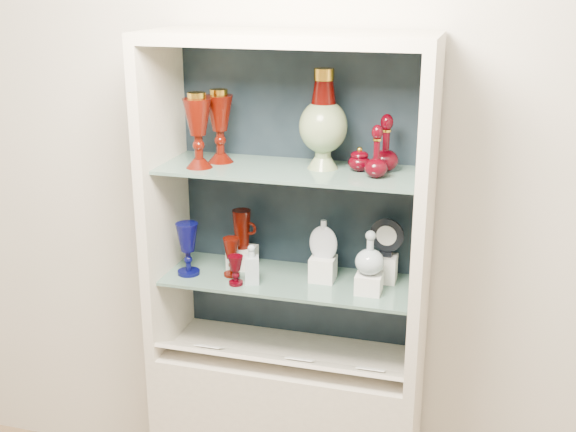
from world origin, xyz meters
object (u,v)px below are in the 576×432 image
(lidded_bowl, at_px, (359,159))
(clear_square_bottle, at_px, (252,264))
(pedestal_lamp_right, at_px, (198,130))
(cameo_medallion, at_px, (387,237))
(enamel_urn, at_px, (323,119))
(ruby_goblet_tall, at_px, (231,257))
(ruby_decanter_b, at_px, (386,141))
(ruby_decanter_a, at_px, (377,148))
(flat_flask, at_px, (323,238))
(ruby_pitcher, at_px, (242,229))
(ruby_goblet_small, at_px, (236,270))
(pedestal_lamp_left, at_px, (220,126))
(clear_round_decanter, at_px, (370,254))
(cobalt_goblet, at_px, (188,249))

(lidded_bowl, xyz_separation_m, clear_square_bottle, (-0.36, -0.11, -0.39))
(pedestal_lamp_right, bearing_deg, cameo_medallion, 12.23)
(lidded_bowl, height_order, cameo_medallion, lidded_bowl)
(enamel_urn, bearing_deg, ruby_goblet_tall, -168.29)
(ruby_decanter_b, xyz_separation_m, clear_square_bottle, (-0.45, -0.13, -0.45))
(ruby_decanter_a, bearing_deg, flat_flask, 162.79)
(clear_square_bottle, bearing_deg, ruby_goblet_tall, 153.87)
(enamel_urn, distance_m, ruby_goblet_tall, 0.62)
(lidded_bowl, xyz_separation_m, ruby_pitcher, (-0.45, 0.03, -0.31))
(enamel_urn, distance_m, ruby_decanter_b, 0.23)
(enamel_urn, relative_size, ruby_pitcher, 2.34)
(lidded_bowl, relative_size, cameo_medallion, 0.60)
(ruby_pitcher, bearing_deg, ruby_decanter_b, 7.79)
(ruby_goblet_small, bearing_deg, ruby_pitcher, 100.91)
(clear_square_bottle, bearing_deg, pedestal_lamp_left, 144.93)
(enamel_urn, xyz_separation_m, ruby_decanter_b, (0.22, 0.02, -0.07))
(ruby_goblet_tall, distance_m, ruby_pitcher, 0.12)
(lidded_bowl, bearing_deg, ruby_goblet_tall, -171.98)
(lidded_bowl, relative_size, flat_flask, 0.60)
(ruby_goblet_tall, relative_size, ruby_pitcher, 1.00)
(pedestal_lamp_left, xyz_separation_m, flat_flask, (0.39, -0.01, -0.39))
(clear_square_bottle, xyz_separation_m, flat_flask, (0.24, 0.10, 0.09))
(pedestal_lamp_right, bearing_deg, ruby_pitcher, 50.46)
(ruby_pitcher, bearing_deg, clear_round_decanter, -3.29)
(enamel_urn, height_order, cameo_medallion, enamel_urn)
(ruby_goblet_small, bearing_deg, ruby_decanter_a, 7.83)
(pedestal_lamp_left, distance_m, cameo_medallion, 0.72)
(clear_square_bottle, bearing_deg, enamel_urn, 26.18)
(lidded_bowl, height_order, ruby_goblet_small, lidded_bowl)
(ruby_goblet_tall, bearing_deg, pedestal_lamp_right, -157.61)
(pedestal_lamp_right, height_order, cobalt_goblet, pedestal_lamp_right)
(pedestal_lamp_right, xyz_separation_m, ruby_pitcher, (0.11, 0.13, -0.40))
(flat_flask, height_order, cameo_medallion, cameo_medallion)
(enamel_urn, xyz_separation_m, ruby_decanter_a, (0.20, -0.08, -0.07))
(ruby_goblet_small, xyz_separation_m, cameo_medallion, (0.52, 0.18, 0.12))
(lidded_bowl, distance_m, cameo_medallion, 0.31)
(pedestal_lamp_left, relative_size, clear_round_decanter, 1.72)
(pedestal_lamp_left, distance_m, flat_flask, 0.55)
(pedestal_lamp_left, distance_m, ruby_goblet_tall, 0.48)
(clear_round_decanter, height_order, cameo_medallion, cameo_medallion)
(ruby_goblet_tall, distance_m, ruby_goblet_small, 0.09)
(clear_square_bottle, bearing_deg, ruby_goblet_small, -150.97)
(pedestal_lamp_right, xyz_separation_m, ruby_goblet_tall, (0.10, 0.04, -0.48))
(ruby_goblet_small, bearing_deg, pedestal_lamp_right, 165.93)
(ruby_decanter_a, relative_size, ruby_goblet_small, 1.82)
(pedestal_lamp_left, xyz_separation_m, ruby_goblet_small, (0.10, -0.13, -0.50))
(pedestal_lamp_left, bearing_deg, clear_square_bottle, -35.07)
(enamel_urn, xyz_separation_m, clear_square_bottle, (-0.23, -0.11, -0.52))
(ruby_decanter_b, relative_size, lidded_bowl, 2.42)
(pedestal_lamp_left, xyz_separation_m, cameo_medallion, (0.61, 0.05, -0.38))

